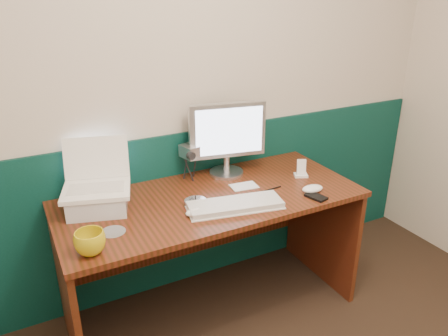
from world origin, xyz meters
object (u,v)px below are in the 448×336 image
keyboard (235,206)px  camcorder (190,162)px  desk (212,256)px  mug (90,243)px  monitor (226,139)px  laptop (94,167)px

keyboard → camcorder: (-0.06, 0.43, 0.09)m
desk → mug: (-0.67, -0.24, 0.43)m
keyboard → mug: bearing=-163.1°
desk → monitor: size_ratio=3.63×
camcorder → desk: bearing=-103.3°
laptop → camcorder: 0.58m
laptop → keyboard: laptop is taller
laptop → monitor: bearing=24.3°
desk → camcorder: bearing=91.5°
desk → monitor: 0.67m
keyboard → camcorder: size_ratio=2.31×
monitor → camcorder: 0.25m
camcorder → keyboard: bearing=-97.0°
desk → laptop: (-0.56, 0.12, 0.61)m
desk → laptop: size_ratio=4.98×
monitor → desk: bearing=-121.7°
monitor → camcorder: size_ratio=2.16×
mug → camcorder: 0.84m
mug → camcorder: (0.67, 0.51, 0.05)m
keyboard → camcorder: 0.45m
desk → keyboard: size_ratio=3.39×
desk → laptop: 0.83m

